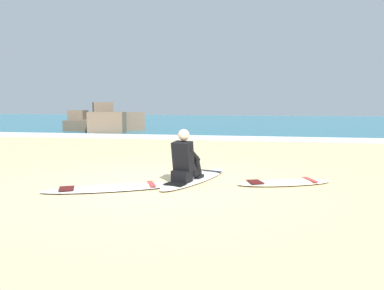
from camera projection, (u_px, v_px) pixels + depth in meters
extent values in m
plane|color=#CCB584|center=(157.00, 185.00, 6.88)|extent=(80.00, 80.00, 0.00)
cube|color=teal|center=(240.00, 122.00, 29.07)|extent=(80.00, 28.00, 0.10)
cube|color=white|center=(218.00, 138.00, 15.70)|extent=(80.00, 0.90, 0.11)
ellipsoid|color=white|center=(196.00, 178.00, 7.33)|extent=(1.23, 2.50, 0.07)
cube|color=black|center=(211.00, 171.00, 7.93)|extent=(0.49, 0.24, 0.01)
cube|color=black|center=(175.00, 184.00, 6.64)|extent=(0.42, 0.34, 0.01)
cube|color=black|center=(182.00, 176.00, 6.85)|extent=(0.38, 0.34, 0.20)
cylinder|color=black|center=(182.00, 166.00, 7.04)|extent=(0.26, 0.43, 0.43)
cylinder|color=black|center=(187.00, 166.00, 7.23)|extent=(0.19, 0.28, 0.42)
cube|color=black|center=(188.00, 175.00, 7.31)|extent=(0.16, 0.24, 0.05)
cylinder|color=black|center=(192.00, 167.00, 6.94)|extent=(0.26, 0.43, 0.43)
cylinder|color=black|center=(197.00, 167.00, 7.12)|extent=(0.19, 0.28, 0.42)
cube|color=black|center=(199.00, 176.00, 7.20)|extent=(0.16, 0.24, 0.05)
cube|color=black|center=(183.00, 156.00, 6.84)|extent=(0.41, 0.38, 0.57)
sphere|color=beige|center=(184.00, 135.00, 6.83)|extent=(0.21, 0.21, 0.21)
cylinder|color=black|center=(180.00, 154.00, 7.04)|extent=(0.20, 0.40, 0.31)
cylinder|color=black|center=(194.00, 155.00, 6.90)|extent=(0.20, 0.40, 0.31)
ellipsoid|color=silver|center=(113.00, 188.00, 6.50)|extent=(2.37, 1.52, 0.07)
cube|color=red|center=(151.00, 184.00, 6.67)|extent=(0.30, 0.47, 0.01)
cube|color=#4A1311|center=(67.00, 188.00, 6.30)|extent=(0.38, 0.43, 0.01)
ellipsoid|color=#EFE5C6|center=(285.00, 182.00, 6.95)|extent=(1.87, 1.14, 0.07)
cube|color=red|center=(310.00, 179.00, 7.03)|extent=(0.27, 0.48, 0.01)
cube|color=#4A1311|center=(255.00, 182.00, 6.84)|extent=(0.36, 0.43, 0.01)
cube|color=brown|center=(133.00, 122.00, 19.59)|extent=(1.46, 1.55, 1.02)
cube|color=brown|center=(107.00, 123.00, 17.78)|extent=(1.77, 1.19, 1.08)
cube|color=brown|center=(88.00, 126.00, 19.24)|extent=(2.14, 2.06, 0.62)
cube|color=brown|center=(103.00, 117.00, 19.90)|extent=(1.28, 1.24, 1.54)
cube|color=brown|center=(78.00, 121.00, 20.29)|extent=(0.91, 0.89, 1.12)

